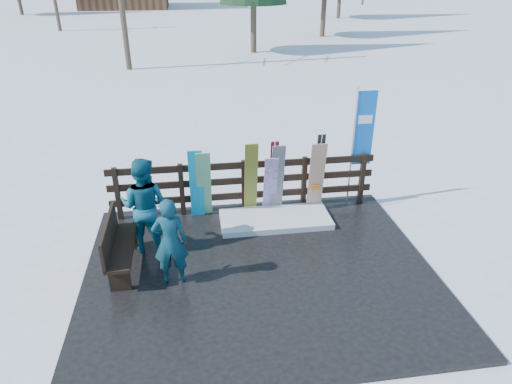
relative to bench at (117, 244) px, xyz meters
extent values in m
plane|color=white|center=(2.40, -0.39, -0.60)|extent=(700.00, 700.00, 0.00)
cube|color=black|center=(2.40, -0.39, -0.56)|extent=(6.00, 5.00, 0.08)
cube|color=black|center=(-0.20, 1.81, 0.06)|extent=(0.10, 0.10, 1.15)
cube|color=black|center=(1.10, 1.81, 0.06)|extent=(0.10, 0.10, 1.15)
cube|color=black|center=(2.40, 1.81, 0.06)|extent=(0.10, 0.10, 1.15)
cube|color=black|center=(3.70, 1.81, 0.06)|extent=(0.10, 0.10, 1.15)
cube|color=black|center=(5.00, 1.81, 0.06)|extent=(0.10, 0.10, 1.15)
cube|color=black|center=(2.40, 1.81, -0.17)|extent=(5.60, 0.05, 0.14)
cube|color=black|center=(2.40, 1.81, 0.18)|extent=(5.60, 0.05, 0.14)
cube|color=black|center=(2.40, 1.81, 0.53)|extent=(5.60, 0.05, 0.14)
cube|color=white|center=(2.97, 1.21, -0.46)|extent=(2.25, 1.00, 0.12)
cube|color=black|center=(0.07, 0.00, -0.07)|extent=(0.40, 1.50, 0.06)
cube|color=black|center=(0.07, -0.60, -0.29)|extent=(0.34, 0.06, 0.45)
cube|color=black|center=(0.07, 0.60, -0.29)|extent=(0.34, 0.06, 0.45)
cube|color=black|center=(-0.11, 0.00, 0.20)|extent=(0.05, 1.50, 0.50)
cube|color=#0BB8F3|center=(1.40, 1.59, 0.27)|extent=(0.28, 0.30, 1.57)
cube|color=silver|center=(1.55, 1.59, 0.25)|extent=(0.29, 0.41, 1.53)
cube|color=yellow|center=(2.52, 1.59, 0.31)|extent=(0.27, 0.33, 1.65)
cube|color=white|center=(2.92, 1.59, 0.15)|extent=(0.28, 0.38, 1.34)
cube|color=black|center=(3.07, 1.59, 0.27)|extent=(0.27, 0.31, 1.58)
cube|color=silver|center=(3.90, 1.59, 0.26)|extent=(0.33, 0.23, 1.56)
cube|color=#A8142C|center=(2.95, 1.66, 0.30)|extent=(0.07, 0.26, 1.64)
cube|color=#A8142C|center=(3.04, 1.66, 0.30)|extent=(0.07, 0.26, 1.64)
cube|color=black|center=(3.91, 1.66, 0.35)|extent=(0.08, 0.23, 1.73)
cube|color=black|center=(4.00, 1.66, 0.35)|extent=(0.08, 0.23, 1.73)
cylinder|color=silver|center=(4.72, 1.86, 0.78)|extent=(0.04, 0.04, 2.60)
cube|color=blue|center=(4.94, 1.86, 1.18)|extent=(0.42, 0.02, 1.60)
imported|color=#10575A|center=(0.92, -0.48, 0.26)|extent=(0.57, 0.37, 1.55)
imported|color=#11536B|center=(0.45, 0.59, 0.39)|extent=(1.04, 0.91, 1.81)
camera|label=1|loc=(1.40, -6.80, 4.27)|focal=32.00mm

